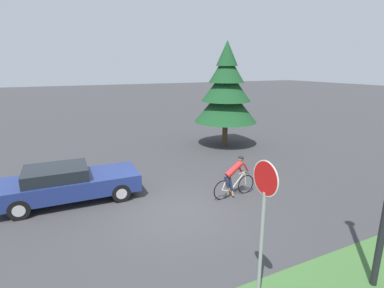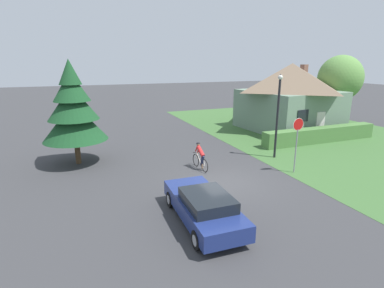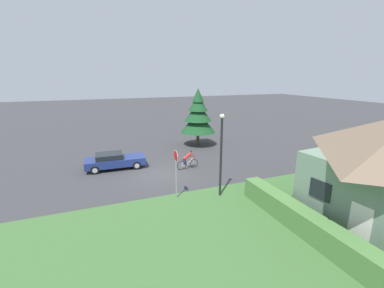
% 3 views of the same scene
% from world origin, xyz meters
% --- Properties ---
extents(ground_plane, '(140.00, 140.00, 0.00)m').
position_xyz_m(ground_plane, '(0.00, 0.00, 0.00)').
color(ground_plane, '#38383A').
extents(grass_verge_right, '(16.00, 36.00, 0.01)m').
position_xyz_m(grass_verge_right, '(11.66, 4.00, 0.01)').
color(grass_verge_right, '#3D6633').
rests_on(grass_verge_right, ground).
extents(cottage_house, '(8.35, 8.14, 5.69)m').
position_xyz_m(cottage_house, '(11.10, 9.15, 2.95)').
color(cottage_house, slate).
rests_on(cottage_house, ground).
extents(hedge_row, '(9.72, 0.90, 1.11)m').
position_xyz_m(hedge_row, '(10.29, 4.41, 0.56)').
color(hedge_row, '#4C7A3D').
rests_on(hedge_row, ground).
extents(sedan_left_lane, '(1.92, 4.62, 1.28)m').
position_xyz_m(sedan_left_lane, '(-2.46, -3.03, 0.66)').
color(sedan_left_lane, navy).
rests_on(sedan_left_lane, ground).
extents(cyclist, '(0.44, 1.80, 1.49)m').
position_xyz_m(cyclist, '(-0.29, 2.37, 0.72)').
color(cyclist, black).
rests_on(cyclist, ground).
extents(stop_sign, '(0.66, 0.07, 2.99)m').
position_xyz_m(stop_sign, '(4.21, -0.03, 2.07)').
color(stop_sign, gray).
rests_on(stop_sign, ground).
extents(street_lamp, '(0.28, 0.28, 5.12)m').
position_xyz_m(street_lamp, '(4.86, 2.56, 2.95)').
color(street_lamp, black).
rests_on(street_lamp, ground).
extents(conifer_tall_near, '(3.60, 3.60, 5.97)m').
position_xyz_m(conifer_tall_near, '(-6.61, 5.88, 3.19)').
color(conifer_tall_near, '#4C3823').
rests_on(conifer_tall_near, ground).
extents(deciduous_tree_right, '(3.95, 3.95, 6.41)m').
position_xyz_m(deciduous_tree_right, '(16.48, 8.97, 4.32)').
color(deciduous_tree_right, '#4C3823').
rests_on(deciduous_tree_right, ground).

